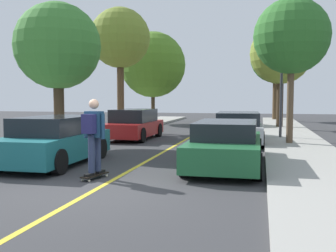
# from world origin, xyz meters

# --- Properties ---
(ground) EXTENTS (80.00, 80.00, 0.00)m
(ground) POSITION_xyz_m (0.00, 0.00, 0.00)
(ground) COLOR #353538
(center_line) EXTENTS (0.12, 39.20, 0.01)m
(center_line) POSITION_xyz_m (0.00, 4.00, 0.00)
(center_line) COLOR gold
(center_line) RESTS_ON ground
(parked_car_left_nearest) EXTENTS (1.94, 4.10, 1.35)m
(parked_car_left_nearest) POSITION_xyz_m (-2.38, 2.69, 0.67)
(parked_car_left_nearest) COLOR #196066
(parked_car_left_nearest) RESTS_ON ground
(parked_car_left_near) EXTENTS (1.90, 4.11, 1.36)m
(parked_car_left_near) POSITION_xyz_m (-2.37, 9.69, 0.66)
(parked_car_left_near) COLOR maroon
(parked_car_left_near) RESTS_ON ground
(parked_car_right_nearest) EXTENTS (1.92, 4.66, 1.25)m
(parked_car_right_nearest) POSITION_xyz_m (2.37, 3.38, 0.62)
(parked_car_right_nearest) COLOR #1E5B33
(parked_car_right_nearest) RESTS_ON ground
(parked_car_right_near) EXTENTS (2.10, 4.14, 1.29)m
(parked_car_right_near) POSITION_xyz_m (2.38, 9.03, 0.65)
(parked_car_right_near) COLOR #B7B7BC
(parked_car_right_near) RESTS_ON ground
(street_tree_left_nearest) EXTENTS (3.31, 3.31, 5.38)m
(street_tree_left_nearest) POSITION_xyz_m (-4.36, 6.55, 3.84)
(street_tree_left_nearest) COLOR #3D2D1E
(street_tree_left_nearest) RESTS_ON sidewalk_left
(street_tree_left_near) EXTENTS (3.32, 3.32, 6.69)m
(street_tree_left_near) POSITION_xyz_m (-4.36, 13.41, 5.13)
(street_tree_left_near) COLOR #4C3823
(street_tree_left_near) RESTS_ON sidewalk_left
(street_tree_left_far) EXTENTS (4.70, 4.70, 6.46)m
(street_tree_left_far) POSITION_xyz_m (-4.36, 20.13, 4.24)
(street_tree_left_far) COLOR #3D2D1E
(street_tree_left_far) RESTS_ON sidewalk_left
(street_tree_right_nearest) EXTENTS (2.87, 2.87, 5.52)m
(street_tree_right_nearest) POSITION_xyz_m (4.36, 8.50, 4.20)
(street_tree_right_nearest) COLOR brown
(street_tree_right_nearest) RESTS_ON sidewalk_right
(street_tree_right_near) EXTENTS (3.64, 3.64, 6.19)m
(street_tree_right_near) POSITION_xyz_m (4.36, 17.21, 4.48)
(street_tree_right_near) COLOR #3D2D1E
(street_tree_right_near) RESTS_ON sidewalk_right
(street_tree_right_far) EXTENTS (4.06, 4.06, 6.98)m
(street_tree_right_far) POSITION_xyz_m (4.36, 25.51, 5.06)
(street_tree_right_far) COLOR #4C3823
(street_tree_right_far) RESTS_ON sidewalk_right
(streetlamp) EXTENTS (0.36, 0.24, 6.17)m
(streetlamp) POSITION_xyz_m (4.12, 10.73, 3.63)
(streetlamp) COLOR #38383D
(streetlamp) RESTS_ON sidewalk_right
(skateboard) EXTENTS (0.40, 0.87, 0.10)m
(skateboard) POSITION_xyz_m (-0.46, 1.09, 0.09)
(skateboard) COLOR black
(skateboard) RESTS_ON ground
(skateboarder) EXTENTS (0.59, 0.70, 1.75)m
(skateboarder) POSITION_xyz_m (-0.47, 1.06, 1.10)
(skateboarder) COLOR black
(skateboarder) RESTS_ON skateboard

